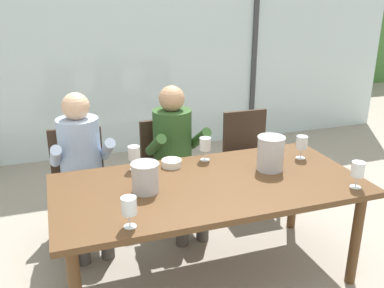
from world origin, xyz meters
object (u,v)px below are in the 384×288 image
wine_glass_near_bucket (302,143)px  person_olive_shirt (176,149)px  wine_glass_by_right_taster (129,207)px  person_pale_blue_shirt (82,161)px  wine_glass_center_pour (134,153)px  chair_center (249,152)px  wine_glass_by_left_taster (358,170)px  ice_bucket_primary (271,153)px  ice_bucket_secondary (145,177)px  tasting_bowl (172,163)px  chair_near_curtain (78,176)px  chair_left_of_center (168,163)px  wine_glass_spare_empty (205,145)px  dining_table (209,193)px

wine_glass_near_bucket → person_olive_shirt: bearing=144.3°
wine_glass_by_right_taster → person_olive_shirt: bearing=62.2°
person_pale_blue_shirt → wine_glass_center_pour: (0.33, -0.39, 0.16)m
chair_center → wine_glass_by_right_taster: wine_glass_by_right_taster is taller
wine_glass_by_left_taster → wine_glass_by_right_taster: (-1.46, -0.01, 0.00)m
ice_bucket_primary → wine_glass_center_pour: size_ratio=1.40×
ice_bucket_primary → ice_bucket_secondary: bearing=-176.3°
tasting_bowl → wine_glass_center_pour: (-0.26, 0.03, 0.10)m
person_olive_shirt → ice_bucket_secondary: (-0.42, -0.75, 0.14)m
person_olive_shirt → wine_glass_near_bucket: 1.00m
chair_near_curtain → person_olive_shirt: size_ratio=0.73×
tasting_bowl → wine_glass_center_pour: 0.28m
wine_glass_near_bucket → wine_glass_center_pour: same height
chair_center → wine_glass_by_right_taster: 1.88m
chair_near_curtain → tasting_bowl: chair_near_curtain is taller
person_pale_blue_shirt → tasting_bowl: size_ratio=8.34×
chair_center → person_olive_shirt: bearing=-167.8°
chair_near_curtain → chair_left_of_center: 0.75m
person_olive_shirt → wine_glass_by_right_taster: bearing=-123.5°
chair_center → wine_glass_center_pour: size_ratio=5.06×
chair_center → wine_glass_by_left_taster: bearing=-83.9°
person_olive_shirt → wine_glass_by_left_taster: person_olive_shirt is taller
tasting_bowl → wine_glass_near_bucket: bearing=-9.6°
tasting_bowl → wine_glass_by_right_taster: 0.85m
wine_glass_spare_empty → person_olive_shirt: bearing=106.3°
chair_center → ice_bucket_secondary: bearing=-141.6°
wine_glass_spare_empty → chair_left_of_center: bearing=105.6°
wine_glass_by_right_taster → chair_left_of_center: bearing=66.0°
ice_bucket_primary → wine_glass_by_right_taster: ice_bucket_primary is taller
dining_table → ice_bucket_primary: bearing=8.1°
dining_table → wine_glass_center_pour: 0.59m
person_olive_shirt → ice_bucket_secondary: 0.87m
tasting_bowl → ice_bucket_secondary: bearing=-128.6°
person_pale_blue_shirt → person_olive_shirt: same height
wine_glass_by_left_taster → person_olive_shirt: bearing=127.5°
wine_glass_near_bucket → wine_glass_spare_empty: (-0.69, 0.20, 0.00)m
chair_near_curtain → wine_glass_center_pour: 0.71m
person_olive_shirt → wine_glass_spare_empty: 0.42m
wine_glass_near_bucket → wine_glass_spare_empty: size_ratio=1.00×
chair_left_of_center → person_olive_shirt: person_olive_shirt is taller
chair_near_curtain → wine_glass_by_left_taster: size_ratio=5.06×
dining_table → person_pale_blue_shirt: 1.07m
person_olive_shirt → ice_bucket_secondary: bearing=-125.2°
dining_table → wine_glass_center_pour: (-0.42, 0.37, 0.20)m
wine_glass_near_bucket → chair_left_of_center: bearing=139.6°
dining_table → person_pale_blue_shirt: bearing=134.7°
chair_left_of_center → wine_glass_spare_empty: 0.63m
dining_table → wine_glass_near_bucket: bearing=12.8°
ice_bucket_primary → wine_glass_by_left_taster: size_ratio=1.40×
person_olive_shirt → wine_glass_by_left_taster: size_ratio=6.90×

